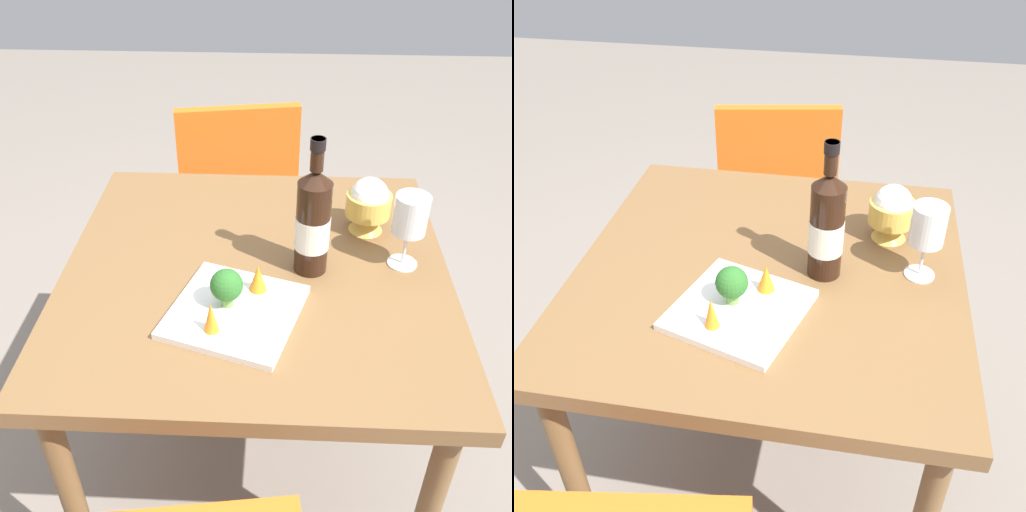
% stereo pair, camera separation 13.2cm
% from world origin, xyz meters
% --- Properties ---
extents(ground_plane, '(8.00, 8.00, 0.00)m').
position_xyz_m(ground_plane, '(0.00, 0.00, 0.00)').
color(ground_plane, gray).
extents(dining_table, '(0.88, 0.88, 0.74)m').
position_xyz_m(dining_table, '(0.00, 0.00, 0.65)').
color(dining_table, brown).
rests_on(dining_table, ground_plane).
extents(chair_near_window, '(0.46, 0.46, 0.85)m').
position_xyz_m(chair_near_window, '(0.75, 0.10, 0.53)').
color(chair_near_window, orange).
rests_on(chair_near_window, ground_plane).
extents(wine_bottle, '(0.08, 0.08, 0.32)m').
position_xyz_m(wine_bottle, '(0.00, -0.12, 0.87)').
color(wine_bottle, black).
rests_on(wine_bottle, dining_table).
extents(wine_glass, '(0.08, 0.08, 0.18)m').
position_xyz_m(wine_glass, '(0.03, -0.34, 0.87)').
color(wine_glass, white).
rests_on(wine_glass, dining_table).
extents(rice_bowl, '(0.11, 0.11, 0.14)m').
position_xyz_m(rice_bowl, '(0.17, -0.27, 0.82)').
color(rice_bowl, gold).
rests_on(rice_bowl, dining_table).
extents(serving_plate, '(0.31, 0.31, 0.02)m').
position_xyz_m(serving_plate, '(-0.17, 0.04, 0.75)').
color(serving_plate, white).
rests_on(serving_plate, dining_table).
extents(broccoli_floret, '(0.07, 0.07, 0.09)m').
position_xyz_m(broccoli_floret, '(-0.15, 0.05, 0.81)').
color(broccoli_floret, '#729E4C').
rests_on(broccoli_floret, serving_plate).
extents(carrot_garnish_left, '(0.03, 0.03, 0.07)m').
position_xyz_m(carrot_garnish_left, '(-0.23, 0.08, 0.79)').
color(carrot_garnish_left, orange).
rests_on(carrot_garnish_left, serving_plate).
extents(carrot_garnish_right, '(0.04, 0.04, 0.06)m').
position_xyz_m(carrot_garnish_right, '(-0.10, -0.01, 0.79)').
color(carrot_garnish_right, orange).
rests_on(carrot_garnish_right, serving_plate).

